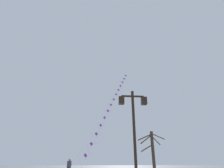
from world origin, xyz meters
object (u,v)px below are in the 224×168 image
object	(u,v)px
kite_train	(111,104)
kite_flyer	(69,167)
bare_tree	(153,153)
twin_lantern_lamp_post	(134,118)

from	to	relation	value
kite_train	kite_flyer	bearing A→B (deg)	-115.59
kite_flyer	bare_tree	bearing A→B (deg)	-91.08
twin_lantern_lamp_post	kite_flyer	world-z (taller)	twin_lantern_lamp_post
kite_train	bare_tree	bearing A→B (deg)	-79.57
twin_lantern_lamp_post	kite_train	distance (m)	21.81
kite_train	bare_tree	world-z (taller)	kite_train
twin_lantern_lamp_post	kite_flyer	bearing A→B (deg)	113.53
twin_lantern_lamp_post	bare_tree	distance (m)	7.45
kite_train	kite_flyer	xyz separation A→B (m)	(-4.83, -10.09, -9.69)
kite_flyer	bare_tree	size ratio (longest dim) A/B	0.45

